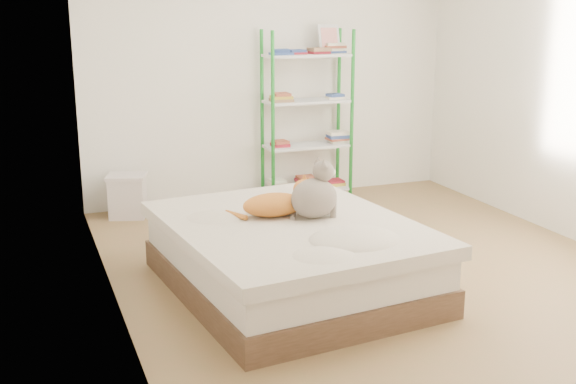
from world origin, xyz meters
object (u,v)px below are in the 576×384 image
shelf_unit (307,116)px  white_bin (127,195)px  bed (290,256)px  cardboard_box (311,215)px  orange_cat (274,202)px  grey_cat (314,190)px

shelf_unit → white_bin: bearing=-179.0°
bed → cardboard_box: bearing=54.4°
shelf_unit → white_bin: (-1.82, -0.03, -0.65)m
bed → orange_cat: (-0.06, 0.16, 0.35)m
grey_cat → cardboard_box: grey_cat is taller
shelf_unit → cardboard_box: shelf_unit is taller
bed → grey_cat: grey_cat is taller
orange_cat → cardboard_box: (0.67, 0.91, -0.42)m
cardboard_box → white_bin: bearing=157.1°
orange_cat → white_bin: orange_cat is taller
orange_cat → grey_cat: 0.30m
orange_cat → white_bin: bearing=113.4°
orange_cat → shelf_unit: 2.35m
bed → white_bin: (-0.78, 2.19, -0.04)m
shelf_unit → cardboard_box: (-0.43, -1.14, -0.67)m
cardboard_box → white_bin: (-1.39, 1.11, 0.03)m
cardboard_box → orange_cat: bearing=-110.5°
cardboard_box → white_bin: size_ratio=1.41×
orange_cat → grey_cat: grey_cat is taller
orange_cat → grey_cat: size_ratio=1.28×
grey_cat → white_bin: 2.42m
shelf_unit → white_bin: size_ratio=4.07×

